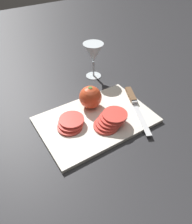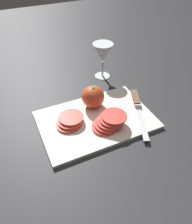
# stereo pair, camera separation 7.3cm
# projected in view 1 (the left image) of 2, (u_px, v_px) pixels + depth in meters

# --- Properties ---
(ground_plane) EXTENTS (3.00, 3.00, 0.00)m
(ground_plane) POSITION_uv_depth(u_px,v_px,m) (119.00, 116.00, 0.78)
(ground_plane) COLOR #28282B
(cutting_board) EXTENTS (0.39, 0.26, 0.01)m
(cutting_board) POSITION_uv_depth(u_px,v_px,m) (96.00, 120.00, 0.76)
(cutting_board) COLOR silver
(cutting_board) RESTS_ON ground_plane
(wine_glass) EXTENTS (0.09, 0.09, 0.15)m
(wine_glass) POSITION_uv_depth(u_px,v_px,m) (93.00, 54.00, 0.92)
(wine_glass) COLOR silver
(wine_glass) RESTS_ON ground_plane
(whole_tomato) EXTENTS (0.08, 0.08, 0.08)m
(whole_tomato) POSITION_uv_depth(u_px,v_px,m) (90.00, 97.00, 0.78)
(whole_tomato) COLOR #DB4C28
(whole_tomato) RESTS_ON cutting_board
(knife) EXTENTS (0.12, 0.25, 0.01)m
(knife) POSITION_uv_depth(u_px,v_px,m) (133.00, 99.00, 0.83)
(knife) COLOR silver
(knife) RESTS_ON cutting_board
(tomato_slice_stack_near) EXTENTS (0.12, 0.08, 0.04)m
(tomato_slice_stack_near) POSITION_uv_depth(u_px,v_px,m) (110.00, 120.00, 0.72)
(tomato_slice_stack_near) COLOR #D63D33
(tomato_slice_stack_near) RESTS_ON cutting_board
(tomato_slice_stack_far) EXTENTS (0.10, 0.09, 0.02)m
(tomato_slice_stack_far) POSITION_uv_depth(u_px,v_px,m) (71.00, 123.00, 0.72)
(tomato_slice_stack_far) COLOR #D63D33
(tomato_slice_stack_far) RESTS_ON cutting_board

